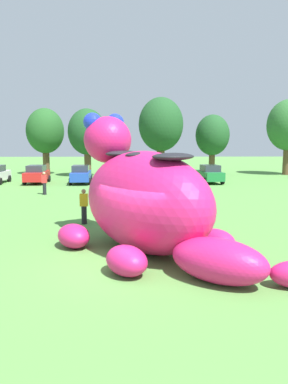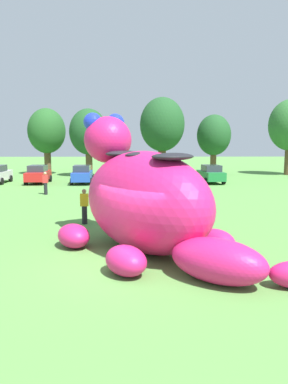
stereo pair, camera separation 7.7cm
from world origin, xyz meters
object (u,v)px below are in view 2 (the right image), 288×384
(car_green, at_px, (211,174))
(spectator_by_cars, at_px, (45,183))
(giant_inflatable_creature, at_px, (145,200))
(car_red, at_px, (38,174))
(spectator_wandering, at_px, (84,207))
(spectator_near_inflatable, at_px, (178,186))
(car_orange, at_px, (123,175))
(spectator_far_side, at_px, (114,198))
(car_black, at_px, (170,174))
(spectator_mid_field, at_px, (171,211))
(car_blue, at_px, (82,174))

(car_green, bearing_deg, spectator_by_cars, -152.11)
(giant_inflatable_creature, height_order, car_green, giant_inflatable_creature)
(car_red, xyz_separation_m, car_green, (16.37, -0.01, 0.00))
(spectator_by_cars, xyz_separation_m, spectator_wandering, (4.28, -9.83, 0.00))
(car_green, height_order, spectator_wandering, car_green)
(spectator_near_inflatable, distance_m, spectator_by_cars, 9.90)
(spectator_by_cars, bearing_deg, car_red, 108.66)
(giant_inflatable_creature, xyz_separation_m, spectator_near_inflatable, (2.62, 12.47, -1.04))
(giant_inflatable_creature, relative_size, car_orange, 2.02)
(spectator_wandering, relative_size, spectator_far_side, 1.00)
(spectator_near_inflatable, xyz_separation_m, spectator_wandering, (-5.46, -8.08, 0.00))
(car_green, xyz_separation_m, spectator_near_inflatable, (-4.14, -9.09, -0.01))
(giant_inflatable_creature, relative_size, spectator_far_side, 5.04)
(spectator_near_inflatable, relative_size, spectator_far_side, 1.00)
(car_black, height_order, spectator_wandering, car_black)
(car_orange, height_order, spectator_by_cars, car_orange)
(car_black, distance_m, car_green, 3.87)
(car_red, relative_size, car_orange, 0.97)
(giant_inflatable_creature, distance_m, spectator_wandering, 5.33)
(car_orange, xyz_separation_m, spectator_mid_field, (2.85, -17.67, -0.01))
(spectator_near_inflatable, bearing_deg, car_green, 65.52)
(car_orange, height_order, car_green, same)
(car_black, xyz_separation_m, spectator_mid_field, (-1.64, -18.78, -0.01))
(spectator_near_inflatable, xyz_separation_m, spectator_mid_field, (-1.34, -9.17, 0.00))
(giant_inflatable_creature, bearing_deg, spectator_by_cars, 116.60)
(car_green, relative_size, spectator_by_cars, 2.49)
(car_orange, distance_m, spectator_far_side, 13.99)
(car_blue, relative_size, spectator_near_inflatable, 2.45)
(giant_inflatable_creature, height_order, car_black, giant_inflatable_creature)
(spectator_mid_field, xyz_separation_m, spectator_by_cars, (-8.40, 10.92, 0.00))
(car_black, relative_size, spectator_wandering, 2.45)
(car_red, height_order, car_blue, same)
(spectator_mid_field, distance_m, spectator_wandering, 4.27)
(car_red, bearing_deg, car_black, 2.31)
(car_blue, bearing_deg, car_black, 4.86)
(car_black, distance_m, spectator_by_cars, 12.76)
(car_green, bearing_deg, spectator_far_side, -119.68)
(car_black, bearing_deg, spectator_near_inflatable, -91.82)
(car_black, bearing_deg, car_green, -7.70)
(giant_inflatable_creature, height_order, spectator_by_cars, giant_inflatable_creature)
(giant_inflatable_creature, bearing_deg, car_green, 72.60)
(car_red, height_order, car_black, same)
(car_red, distance_m, spectator_near_inflatable, 15.25)
(giant_inflatable_creature, relative_size, spectator_mid_field, 5.04)
(car_orange, bearing_deg, giant_inflatable_creature, -85.72)
(spectator_mid_field, relative_size, spectator_by_cars, 1.00)
(spectator_by_cars, bearing_deg, car_blue, 76.73)
(car_red, distance_m, spectator_wandering, 18.48)
(spectator_wandering, bearing_deg, spectator_mid_field, -14.77)
(car_red, relative_size, spectator_near_inflatable, 2.43)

